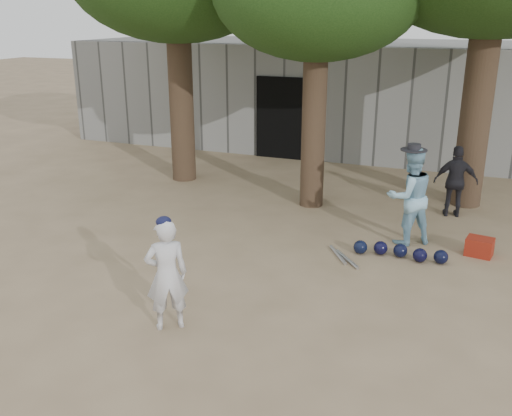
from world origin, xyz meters
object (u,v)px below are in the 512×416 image
at_px(spectator_dark, 456,181).
at_px(red_bag, 479,247).
at_px(boy_player, 167,275).
at_px(spectator_blue, 410,197).

height_order(spectator_dark, red_bag, spectator_dark).
xyz_separation_m(spectator_dark, red_bag, (0.52, -1.88, -0.55)).
bearing_deg(spectator_dark, boy_player, 52.88).
bearing_deg(spectator_blue, red_bag, 138.66).
xyz_separation_m(spectator_blue, red_bag, (1.20, -0.13, -0.69)).
bearing_deg(boy_player, spectator_dark, -156.13).
xyz_separation_m(spectator_blue, spectator_dark, (0.68, 1.75, -0.14)).
height_order(boy_player, spectator_blue, spectator_blue).
xyz_separation_m(boy_player, red_bag, (3.66, 3.85, -0.58)).
distance_m(boy_player, red_bag, 5.34).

